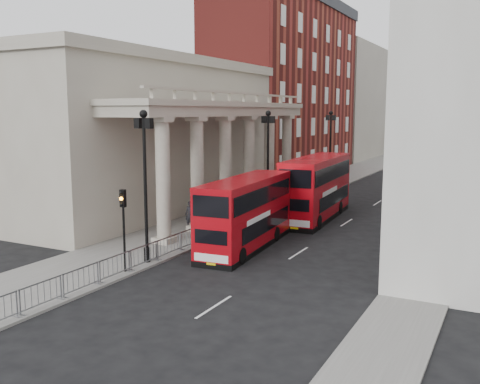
{
  "coord_description": "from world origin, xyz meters",
  "views": [
    {
      "loc": [
        17.16,
        -19.04,
        8.32
      ],
      "look_at": [
        1.7,
        10.71,
        3.29
      ],
      "focal_mm": 40.0,
      "sensor_mm": 36.0,
      "label": 1
    }
  ],
  "objects": [
    {
      "name": "bus_near",
      "position": [
        2.67,
        9.69,
        2.27
      ],
      "size": [
        3.23,
        10.21,
        4.34
      ],
      "rotation": [
        0.0,
        0.0,
        0.08
      ],
      "color": "#A0070F",
      "rests_on": "ground"
    },
    {
      "name": "sidewalk_east",
      "position": [
        13.5,
        30.0,
        0.06
      ],
      "size": [
        3.0,
        140.0,
        0.12
      ],
      "primitive_type": "cube",
      "color": "slate",
      "rests_on": "ground"
    },
    {
      "name": "portico_building",
      "position": [
        -10.5,
        18.0,
        6.0
      ],
      "size": [
        9.0,
        28.0,
        12.0
      ],
      "primitive_type": "cube",
      "color": "#9E9584",
      "rests_on": "ground"
    },
    {
      "name": "brick_building",
      "position": [
        -10.5,
        48.0,
        11.0
      ],
      "size": [
        9.0,
        32.0,
        22.0
      ],
      "primitive_type": "cube",
      "color": "maroon",
      "rests_on": "ground"
    },
    {
      "name": "bus_far",
      "position": [
        3.41,
        20.45,
        2.52
      ],
      "size": [
        3.4,
        11.34,
        4.83
      ],
      "rotation": [
        0.0,
        0.0,
        0.06
      ],
      "color": "#AF0811",
      "rests_on": "ground"
    },
    {
      "name": "traffic_light",
      "position": [
        -0.5,
        1.98,
        3.11
      ],
      "size": [
        0.28,
        0.33,
        4.3
      ],
      "color": "black",
      "rests_on": "sidewalk_west"
    },
    {
      "name": "lamp_post_mid",
      "position": [
        -0.6,
        20.0,
        4.91
      ],
      "size": [
        1.05,
        0.44,
        8.32
      ],
      "color": "black",
      "rests_on": "sidewalk_west"
    },
    {
      "name": "west_building_far",
      "position": [
        -10.5,
        80.0,
        10.0
      ],
      "size": [
        9.0,
        30.0,
        20.0
      ],
      "primitive_type": "cube",
      "color": "#9E9584",
      "rests_on": "ground"
    },
    {
      "name": "pedestrian_b",
      "position": [
        -5.13,
        16.18,
        0.93
      ],
      "size": [
        0.96,
        0.86,
        1.63
      ],
      "primitive_type": "imported",
      "rotation": [
        0.0,
        0.0,
        3.5
      ],
      "color": "black",
      "rests_on": "sidewalk_west"
    },
    {
      "name": "crowd_barriers",
      "position": [
        -0.35,
        2.23,
        0.67
      ],
      "size": [
        0.5,
        18.75,
        1.1
      ],
      "color": "gray",
      "rests_on": "sidewalk_west"
    },
    {
      "name": "lamp_post_north",
      "position": [
        -0.6,
        36.0,
        4.91
      ],
      "size": [
        1.05,
        0.44,
        8.32
      ],
      "color": "black",
      "rests_on": "sidewalk_west"
    },
    {
      "name": "monument_column",
      "position": [
        6.0,
        92.0,
        15.98
      ],
      "size": [
        8.0,
        8.0,
        54.2
      ],
      "color": "#60605E",
      "rests_on": "ground"
    },
    {
      "name": "kerb",
      "position": [
        -0.05,
        30.0,
        0.07
      ],
      "size": [
        0.2,
        140.0,
        0.14
      ],
      "primitive_type": "cube",
      "color": "slate",
      "rests_on": "ground"
    },
    {
      "name": "sidewalk_west",
      "position": [
        -3.0,
        30.0,
        0.06
      ],
      "size": [
        6.0,
        140.0,
        0.12
      ],
      "primitive_type": "cube",
      "color": "slate",
      "rests_on": "ground"
    },
    {
      "name": "lamp_post_south",
      "position": [
        -0.6,
        4.0,
        4.91
      ],
      "size": [
        1.05,
        0.44,
        8.32
      ],
      "color": "black",
      "rests_on": "sidewalk_west"
    },
    {
      "name": "pedestrian_a",
      "position": [
        -3.23,
        12.48,
        1.09
      ],
      "size": [
        0.8,
        0.62,
        1.93
      ],
      "primitive_type": "imported",
      "rotation": [
        0.0,
        0.0,
        0.25
      ],
      "color": "black",
      "rests_on": "sidewalk_west"
    },
    {
      "name": "pedestrian_c",
      "position": [
        -1.82,
        17.75,
        1.01
      ],
      "size": [
        0.9,
        0.61,
        1.79
      ],
      "primitive_type": "imported",
      "rotation": [
        0.0,
        0.0,
        6.34
      ],
      "color": "black",
      "rests_on": "sidewalk_west"
    },
    {
      "name": "ground",
      "position": [
        0.0,
        0.0,
        0.0
      ],
      "size": [
        260.0,
        260.0,
        0.0
      ],
      "primitive_type": "plane",
      "color": "black",
      "rests_on": "ground"
    }
  ]
}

